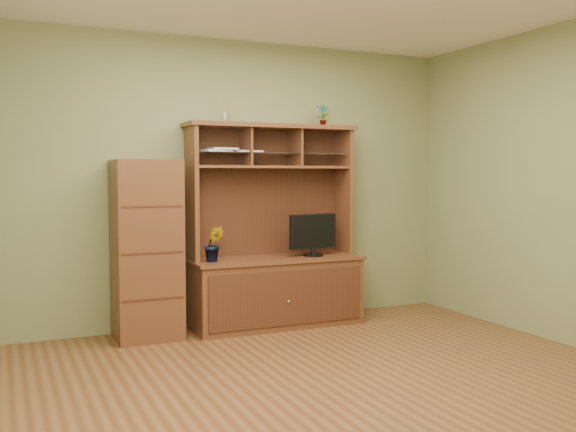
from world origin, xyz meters
TOP-DOWN VIEW (x-y plane):
  - room at (0.00, 0.00)m, footprint 4.54×4.04m
  - media_hutch at (0.29, 1.73)m, footprint 1.66×0.61m
  - monitor at (0.66, 1.65)m, footprint 0.51×0.20m
  - orchid_plant at (-0.33, 1.65)m, footprint 0.21×0.19m
  - top_plant at (0.84, 1.80)m, footprint 0.13×0.10m
  - reed_diffuser at (-0.17, 1.80)m, footprint 0.06×0.06m
  - magazines at (-0.15, 1.81)m, footprint 0.60×0.26m
  - side_cabinet at (-0.92, 1.73)m, footprint 0.55×0.51m

SIDE VIEW (x-z plane):
  - media_hutch at x=0.29m, z-range -0.43..1.47m
  - side_cabinet at x=-0.92m, z-range 0.00..1.55m
  - orchid_plant at x=-0.33m, z-range 0.65..0.97m
  - monitor at x=0.66m, z-range 0.66..1.06m
  - room at x=0.00m, z-range -0.02..2.72m
  - magazines at x=-0.15m, z-range 1.63..1.67m
  - top_plant at x=0.84m, z-range 1.90..2.12m
  - reed_diffuser at x=-0.17m, z-range 1.87..2.16m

